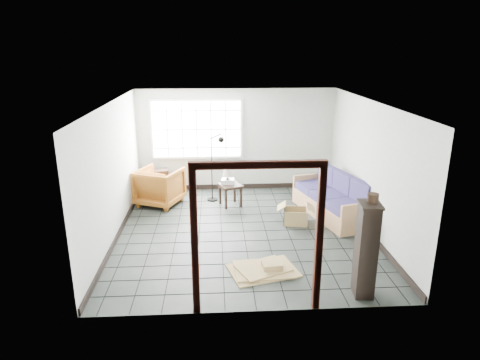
{
  "coord_description": "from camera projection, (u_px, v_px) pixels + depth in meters",
  "views": [
    {
      "loc": [
        -0.55,
        -7.96,
        3.61
      ],
      "look_at": [
        -0.05,
        0.3,
        1.0
      ],
      "focal_mm": 32.0,
      "sensor_mm": 36.0,
      "label": 1
    }
  ],
  "objects": [
    {
      "name": "ground",
      "position": [
        244.0,
        231.0,
        8.7
      ],
      "size": [
        5.5,
        5.5,
        0.0
      ],
      "primitive_type": "plane",
      "color": "black",
      "rests_on": "ground"
    },
    {
      "name": "room_shell",
      "position": [
        244.0,
        151.0,
        8.22
      ],
      "size": [
        5.02,
        5.52,
        2.61
      ],
      "color": "#A5A8A2",
      "rests_on": "ground"
    },
    {
      "name": "projector",
      "position": [
        228.0,
        181.0,
        10.0
      ],
      "size": [
        0.32,
        0.26,
        0.11
      ],
      "rotation": [
        0.0,
        0.0,
        -0.08
      ],
      "color": "silver",
      "rests_on": "side_table"
    },
    {
      "name": "window_panel",
      "position": [
        197.0,
        129.0,
        10.73
      ],
      "size": [
        2.32,
        0.08,
        1.52
      ],
      "color": "silver",
      "rests_on": "ground"
    },
    {
      "name": "pot",
      "position": [
        373.0,
        198.0,
        6.1
      ],
      "size": [
        0.18,
        0.18,
        0.12
      ],
      "rotation": [
        0.0,
        0.0,
        -0.11
      ],
      "color": "black",
      "rests_on": "tall_shelf"
    },
    {
      "name": "doorway_trim",
      "position": [
        258.0,
        220.0,
        5.71
      ],
      "size": [
        1.8,
        0.08,
        2.2
      ],
      "color": "#37120C",
      "rests_on": "ground"
    },
    {
      "name": "armchair",
      "position": [
        160.0,
        185.0,
        10.05
      ],
      "size": [
        1.21,
        1.17,
        0.96
      ],
      "primitive_type": "imported",
      "rotation": [
        0.0,
        0.0,
        2.74
      ],
      "color": "brown",
      "rests_on": "ground"
    },
    {
      "name": "table_lamp",
      "position": [
        228.0,
        173.0,
        9.94
      ],
      "size": [
        0.28,
        0.28,
        0.36
      ],
      "rotation": [
        0.0,
        0.0,
        0.22
      ],
      "color": "black",
      "rests_on": "side_table"
    },
    {
      "name": "console_shelf",
      "position": [
        152.0,
        182.0,
        10.76
      ],
      "size": [
        0.87,
        0.47,
        0.64
      ],
      "rotation": [
        0.0,
        0.0,
        0.19
      ],
      "color": "black",
      "rests_on": "ground"
    },
    {
      "name": "open_box",
      "position": [
        296.0,
        216.0,
        9.04
      ],
      "size": [
        0.84,
        0.5,
        0.44
      ],
      "rotation": [
        0.0,
        0.0,
        -0.17
      ],
      "color": "olive",
      "rests_on": "ground"
    },
    {
      "name": "tall_shelf",
      "position": [
        366.0,
        249.0,
        6.28
      ],
      "size": [
        0.35,
        0.43,
        1.47
      ],
      "rotation": [
        0.0,
        0.0,
        -0.1
      ],
      "color": "black",
      "rests_on": "ground"
    },
    {
      "name": "futon_sofa",
      "position": [
        334.0,
        200.0,
        9.43
      ],
      "size": [
        1.37,
        2.31,
        0.96
      ],
      "rotation": [
        0.0,
        0.0,
        0.27
      ],
      "color": "#8E6140",
      "rests_on": "ground"
    },
    {
      "name": "cardboard_pile",
      "position": [
        264.0,
        269.0,
        7.14
      ],
      "size": [
        1.26,
        1.03,
        0.16
      ],
      "rotation": [
        0.0,
        0.0,
        0.21
      ],
      "color": "olive",
      "rests_on": "ground"
    },
    {
      "name": "side_table",
      "position": [
        230.0,
        188.0,
        9.98
      ],
      "size": [
        0.6,
        0.6,
        0.52
      ],
      "rotation": [
        0.0,
        0.0,
        0.35
      ],
      "color": "black",
      "rests_on": "ground"
    },
    {
      "name": "floor_lamp",
      "position": [
        216.0,
        166.0,
        10.14
      ],
      "size": [
        0.44,
        0.32,
        1.66
      ],
      "rotation": [
        0.0,
        0.0,
        -0.06
      ],
      "color": "black",
      "rests_on": "ground"
    }
  ]
}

